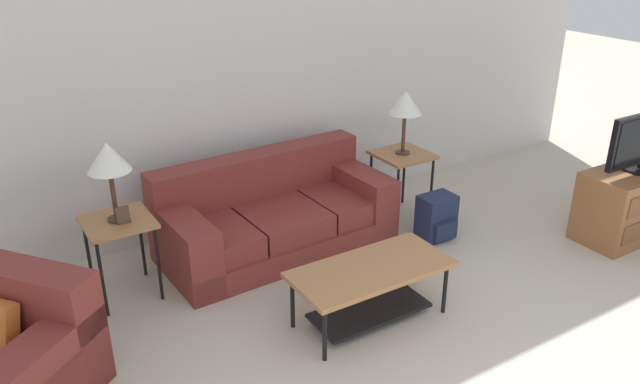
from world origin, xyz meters
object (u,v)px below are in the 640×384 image
(coffee_table, at_px, (371,281))
(side_table_right, at_px, (402,160))
(table_lamp_right, at_px, (405,104))
(tv_console, at_px, (633,202))
(side_table_left, at_px, (118,229))
(couch, at_px, (275,218))
(backpack, at_px, (437,218))
(table_lamp_left, at_px, (108,159))

(coffee_table, xyz_separation_m, side_table_right, (1.30, 1.29, 0.25))
(coffee_table, height_order, table_lamp_right, table_lamp_right)
(tv_console, bearing_deg, coffee_table, 176.63)
(side_table_right, xyz_separation_m, tv_console, (1.58, -1.46, -0.25))
(side_table_left, bearing_deg, couch, 2.97)
(table_lamp_right, relative_size, backpack, 1.46)
(table_lamp_left, relative_size, tv_console, 0.56)
(coffee_table, relative_size, side_table_right, 1.79)
(table_lamp_left, xyz_separation_m, tv_console, (4.32, -1.46, -0.82))
(table_lamp_left, relative_size, table_lamp_right, 1.00)
(coffee_table, xyz_separation_m, table_lamp_left, (-1.44, 1.29, 0.82))
(side_table_right, relative_size, table_lamp_left, 1.07)
(couch, distance_m, table_lamp_right, 1.62)
(table_lamp_left, bearing_deg, coffee_table, -41.88)
(side_table_left, bearing_deg, coffee_table, -41.88)
(coffee_table, xyz_separation_m, tv_console, (2.88, -0.17, -0.00))
(couch, relative_size, table_lamp_left, 3.37)
(couch, relative_size, backpack, 4.92)
(couch, height_order, tv_console, couch)
(couch, distance_m, side_table_right, 1.40)
(side_table_left, relative_size, tv_console, 0.60)
(couch, bearing_deg, side_table_right, -2.96)
(side_table_right, xyz_separation_m, backpack, (-0.02, -0.56, -0.38))
(backpack, bearing_deg, table_lamp_left, 168.35)
(coffee_table, bearing_deg, couch, 92.95)
(table_lamp_left, bearing_deg, table_lamp_right, 0.00)
(coffee_table, bearing_deg, tv_console, -3.37)
(table_lamp_left, bearing_deg, side_table_left, 0.00)
(backpack, bearing_deg, coffee_table, -150.49)
(side_table_right, xyz_separation_m, table_lamp_right, (0.00, 0.00, 0.57))
(side_table_right, bearing_deg, table_lamp_right, 0.00)
(side_table_left, relative_size, side_table_right, 1.00)
(couch, bearing_deg, table_lamp_right, -2.96)
(side_table_right, bearing_deg, backpack, -91.71)
(backpack, bearing_deg, table_lamp_right, 88.29)
(table_lamp_right, height_order, tv_console, table_lamp_right)
(side_table_left, xyz_separation_m, side_table_right, (2.74, 0.00, 0.00))
(table_lamp_left, distance_m, table_lamp_right, 2.74)
(side_table_right, distance_m, backpack, 0.68)
(coffee_table, distance_m, side_table_right, 1.85)
(side_table_left, bearing_deg, backpack, -11.65)
(coffee_table, distance_m, table_lamp_left, 2.10)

